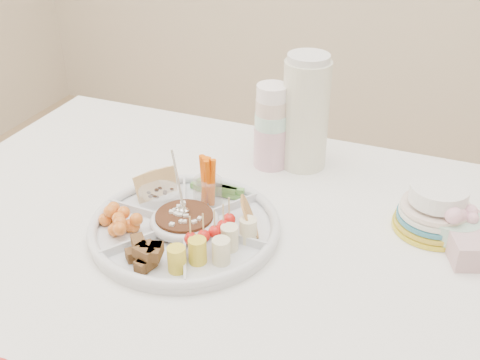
% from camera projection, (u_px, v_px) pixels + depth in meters
% --- Properties ---
extents(party_tray, '(0.40, 0.40, 0.04)m').
position_uv_depth(party_tray, '(185.00, 224.00, 1.21)').
color(party_tray, silver).
rests_on(party_tray, dining_table).
extents(bean_dip, '(0.12, 0.12, 0.04)m').
position_uv_depth(bean_dip, '(185.00, 221.00, 1.21)').
color(bean_dip, '#3D1F14').
rests_on(bean_dip, party_tray).
extents(tortillas, '(0.10, 0.10, 0.06)m').
position_uv_depth(tortillas, '(249.00, 212.00, 1.21)').
color(tortillas, '#BF8934').
rests_on(tortillas, party_tray).
extents(carrot_cucumber, '(0.13, 0.13, 0.11)m').
position_uv_depth(carrot_cucumber, '(214.00, 177.00, 1.29)').
color(carrot_cucumber, '#EB5902').
rests_on(carrot_cucumber, party_tray).
extents(pita_raisins, '(0.13, 0.13, 0.07)m').
position_uv_depth(pita_raisins, '(154.00, 188.00, 1.29)').
color(pita_raisins, '#E5AF57').
rests_on(pita_raisins, party_tray).
extents(cherries, '(0.12, 0.12, 0.05)m').
position_uv_depth(cherries, '(119.00, 222.00, 1.20)').
color(cherries, orange).
rests_on(cherries, party_tray).
extents(granola_chunks, '(0.11, 0.11, 0.05)m').
position_uv_depth(granola_chunks, '(149.00, 255.00, 1.10)').
color(granola_chunks, brown).
rests_on(granola_chunks, party_tray).
extents(banana_tomato, '(0.12, 0.12, 0.09)m').
position_uv_depth(banana_tomato, '(220.00, 241.00, 1.10)').
color(banana_tomato, '#E4CF65').
rests_on(banana_tomato, party_tray).
extents(cup_stack, '(0.09, 0.09, 0.23)m').
position_uv_depth(cup_stack, '(271.00, 122.00, 1.41)').
color(cup_stack, silver).
rests_on(cup_stack, dining_table).
extents(thermos, '(0.14, 0.14, 0.28)m').
position_uv_depth(thermos, '(306.00, 111.00, 1.40)').
color(thermos, beige).
rests_on(thermos, dining_table).
extents(flower_bowl, '(0.13, 0.13, 0.08)m').
position_uv_depth(flower_bowl, '(454.00, 222.00, 1.19)').
color(flower_bowl, '#A2DAB5').
rests_on(flower_bowl, dining_table).
extents(plate_stack, '(0.20, 0.20, 0.11)m').
position_uv_depth(plate_stack, '(436.00, 207.00, 1.21)').
color(plate_stack, '#EDC14E').
rests_on(plate_stack, dining_table).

